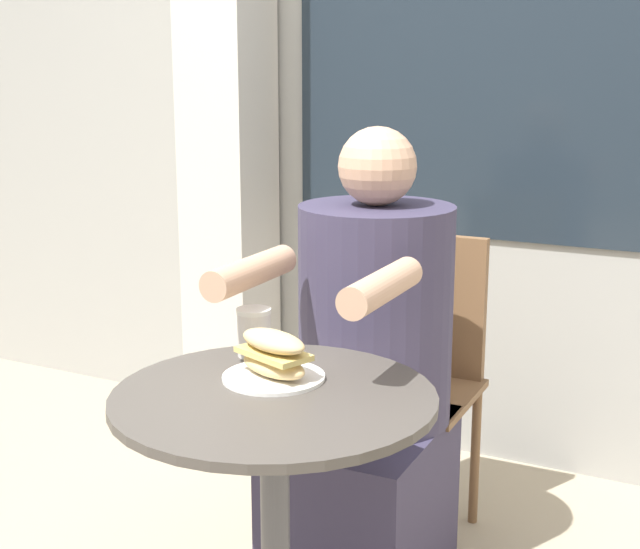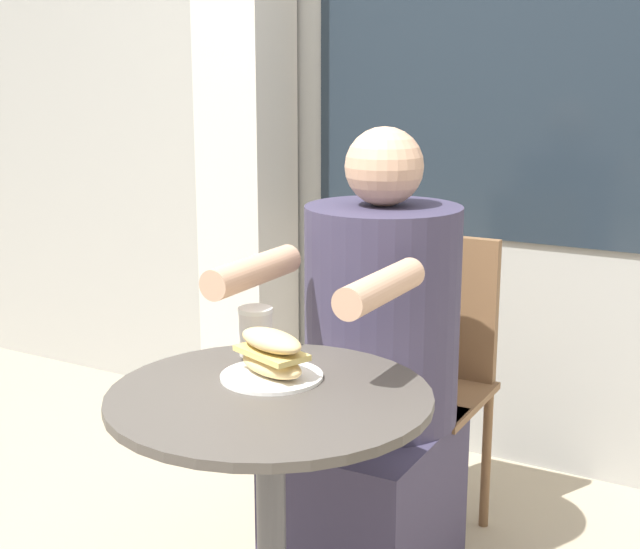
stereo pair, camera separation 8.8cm
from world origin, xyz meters
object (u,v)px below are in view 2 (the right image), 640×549
at_px(cafe_table, 271,483).
at_px(seated_diner, 374,399).
at_px(sandwich_on_plate, 272,358).
at_px(diner_chair, 428,358).
at_px(drink_cup, 256,331).

relative_size(cafe_table, seated_diner, 0.59).
bearing_deg(sandwich_on_plate, diner_chair, 89.47).
bearing_deg(drink_cup, cafe_table, -49.69).
distance_m(cafe_table, drink_cup, 0.35).
height_order(cafe_table, seated_diner, seated_diner).
distance_m(diner_chair, sandwich_on_plate, 0.84).
bearing_deg(cafe_table, seated_diner, 93.40).
relative_size(seated_diner, drink_cup, 11.03).
xyz_separation_m(diner_chair, sandwich_on_plate, (-0.01, -0.81, 0.23)).
xyz_separation_m(seated_diner, sandwich_on_plate, (-0.01, -0.46, 0.24)).
height_order(cafe_table, sandwich_on_plate, sandwich_on_plate).
height_order(seated_diner, drink_cup, seated_diner).
distance_m(seated_diner, sandwich_on_plate, 0.52).
bearing_deg(diner_chair, cafe_table, 90.83).
relative_size(diner_chair, seated_diner, 0.72).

